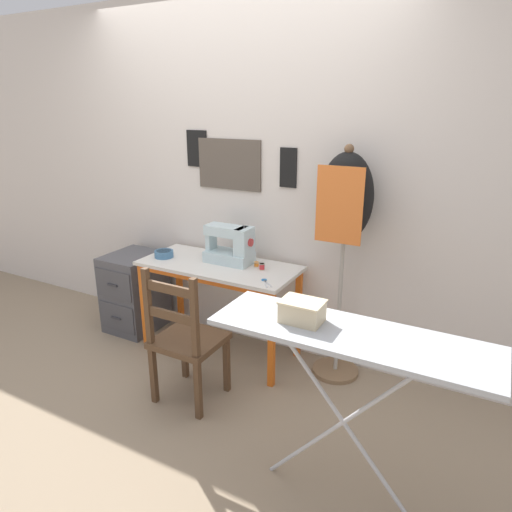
# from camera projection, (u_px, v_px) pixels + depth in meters

# --- Properties ---
(ground_plane) EXTENTS (14.00, 14.00, 0.00)m
(ground_plane) POSITION_uv_depth(u_px,v_px,m) (202.00, 367.00, 3.29)
(ground_plane) COLOR gray
(wall_back) EXTENTS (10.00, 0.07, 2.55)m
(wall_back) POSITION_uv_depth(u_px,v_px,m) (240.00, 179.00, 3.37)
(wall_back) COLOR silver
(wall_back) RESTS_ON ground_plane
(sewing_table) EXTENTS (1.16, 0.52, 0.71)m
(sewing_table) POSITION_uv_depth(u_px,v_px,m) (218.00, 276.00, 3.30)
(sewing_table) COLOR silver
(sewing_table) RESTS_ON ground_plane
(sewing_machine) EXTENTS (0.36, 0.19, 0.30)m
(sewing_machine) POSITION_uv_depth(u_px,v_px,m) (231.00, 246.00, 3.27)
(sewing_machine) COLOR silver
(sewing_machine) RESTS_ON sewing_table
(fabric_bowl) EXTENTS (0.14, 0.14, 0.05)m
(fabric_bowl) POSITION_uv_depth(u_px,v_px,m) (164.00, 254.00, 3.42)
(fabric_bowl) COLOR teal
(fabric_bowl) RESTS_ON sewing_table
(scissors) EXTENTS (0.12, 0.13, 0.01)m
(scissors) POSITION_uv_depth(u_px,v_px,m) (265.00, 282.00, 2.95)
(scissors) COLOR silver
(scissors) RESTS_ON sewing_table
(thread_spool_near_machine) EXTENTS (0.04, 0.04, 0.03)m
(thread_spool_near_machine) POSITION_uv_depth(u_px,v_px,m) (257.00, 264.00, 3.23)
(thread_spool_near_machine) COLOR orange
(thread_spool_near_machine) RESTS_ON sewing_table
(thread_spool_mid_table) EXTENTS (0.04, 0.04, 0.04)m
(thread_spool_mid_table) POSITION_uv_depth(u_px,v_px,m) (262.00, 267.00, 3.17)
(thread_spool_mid_table) COLOR red
(thread_spool_mid_table) RESTS_ON sewing_table
(wooden_chair) EXTENTS (0.40, 0.38, 0.91)m
(wooden_chair) POSITION_uv_depth(u_px,v_px,m) (186.00, 340.00, 2.81)
(wooden_chair) COLOR #513823
(wooden_chair) RESTS_ON ground_plane
(filing_cabinet) EXTENTS (0.39, 0.47, 0.64)m
(filing_cabinet) POSITION_uv_depth(u_px,v_px,m) (135.00, 292.00, 3.79)
(filing_cabinet) COLOR #4C4C51
(filing_cabinet) RESTS_ON ground_plane
(dress_form) EXTENTS (0.34, 0.32, 1.58)m
(dress_form) POSITION_uv_depth(u_px,v_px,m) (345.00, 210.00, 2.86)
(dress_form) COLOR #846647
(dress_form) RESTS_ON ground_plane
(ironing_board) EXTENTS (1.21, 0.37, 0.89)m
(ironing_board) POSITION_uv_depth(u_px,v_px,m) (349.00, 342.00, 1.94)
(ironing_board) COLOR #ADB2B7
(ironing_board) RESTS_ON ground_plane
(storage_box) EXTENTS (0.19, 0.14, 0.10)m
(storage_box) POSITION_uv_depth(u_px,v_px,m) (302.00, 311.00, 2.01)
(storage_box) COLOR beige
(storage_box) RESTS_ON ironing_board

